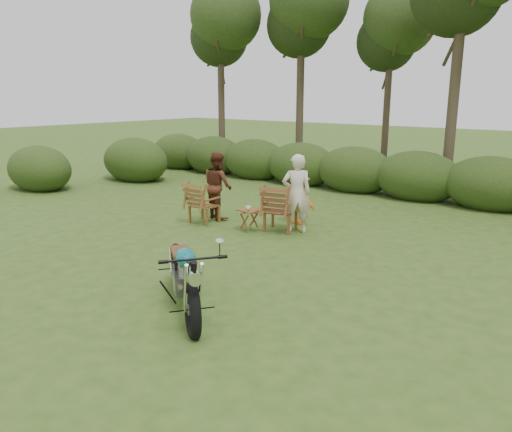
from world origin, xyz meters
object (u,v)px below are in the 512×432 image
Objects in this scene: adult_a at (296,233)px; child at (299,224)px; motorcycle at (185,307)px; cup at (248,208)px; side_table at (249,220)px; adult_b at (219,218)px; lawn_chair_right at (280,231)px; lawn_chair_left at (205,223)px.

child is (-0.36, 0.67, 0.00)m from adult_a.
motorcycle reaches higher than cup.
child is at bearing -104.12° from adult_a.
child reaches higher than side_table.
child is (0.54, 1.19, -0.24)m from side_table.
adult_b is 2.03m from child.
adult_a is 1.40× the size of child.
lawn_chair_right reaches higher than side_table.
adult_a is 0.76m from child.
adult_b is (-1.36, 0.47, -0.24)m from side_table.
adult_b is at bearing 27.14° from child.
cup is at bearing -178.25° from adult_b.
adult_a is at bearing -168.23° from lawn_chair_left.
side_table is at bearing -176.67° from adult_b.
lawn_chair_right is 1.07× the size of lawn_chair_left.
child is at bearing -104.39° from lawn_chair_right.
side_table is (-0.53, -0.44, 0.24)m from lawn_chair_right.
lawn_chair_right is 1.91m from lawn_chair_left.
cup is at bearing -9.71° from adult_a.
adult_a is at bearing 138.67° from motorcycle.
cup is (1.32, 0.03, 0.54)m from lawn_chair_left.
cup is 1.45m from child.
side_table is at bearing 107.84° from cup.
adult_b is at bearing -41.07° from adult_a.
cup is at bearing 152.50° from motorcycle.
child reaches higher than lawn_chair_right.
motorcycle is at bearing 111.18° from child.
motorcycle is at bearing 127.26° from lawn_chair_left.
lawn_chair_right is 8.51× the size of cup.
child is at bearing -148.86° from lawn_chair_left.
lawn_chair_left is 1.99× the size of side_table.
side_table is at bearing 152.39° from motorcycle.
lawn_chair_left is at bearing 40.87° from child.
adult_b is at bearing 161.05° from side_table.
adult_a is (2.20, 0.60, 0.00)m from lawn_chair_left.
motorcycle is 5.10m from child.
lawn_chair_right is 0.75m from child.
adult_b is (-2.25, -0.05, 0.00)m from adult_a.
adult_b reaches higher than lawn_chair_left.
child reaches higher than lawn_chair_left.
adult_a is (-0.95, 4.26, 0.00)m from motorcycle.
motorcycle reaches higher than lawn_chair_right.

